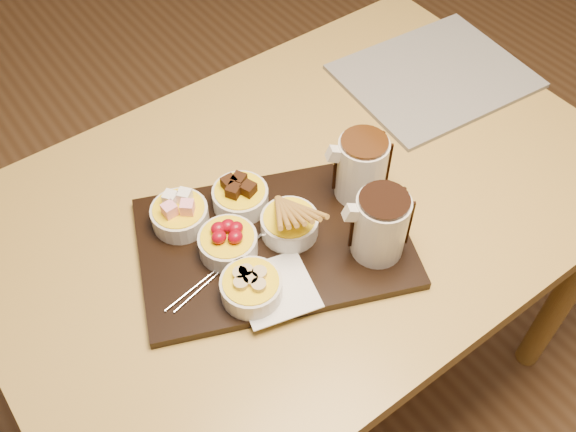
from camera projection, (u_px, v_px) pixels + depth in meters
ground at (301, 371)px, 1.78m from camera, size 5.00×5.00×0.00m
dining_table at (306, 226)px, 1.27m from camera, size 1.20×0.80×0.75m
serving_board at (274, 242)px, 1.11m from camera, size 0.54×0.45×0.02m
napkin at (276, 289)px, 1.04m from camera, size 0.15×0.15×0.00m
bowl_marshmallows at (180, 216)px, 1.11m from camera, size 0.10×0.10×0.04m
bowl_cake at (240, 198)px, 1.14m from camera, size 0.10×0.10×0.04m
bowl_strawberries at (228, 244)px, 1.07m from camera, size 0.10×0.10×0.04m
bowl_biscotti at (289, 225)px, 1.10m from camera, size 0.10×0.10×0.04m
bowl_bananas at (251, 288)px, 1.02m from camera, size 0.10×0.10×0.04m
pitcher_dark_chocolate at (380, 226)px, 1.05m from camera, size 0.12×0.12×0.12m
pitcher_milk_chocolate at (361, 168)px, 1.13m from camera, size 0.12×0.12×0.12m
fondue_skewers at (226, 262)px, 1.07m from camera, size 0.07×0.26×0.01m
newspaper at (435, 76)px, 1.40m from camera, size 0.41×0.34×0.01m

